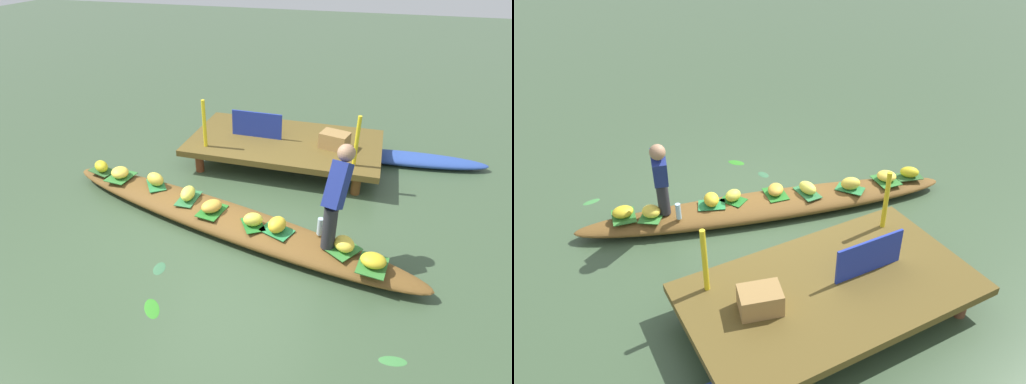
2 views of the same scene
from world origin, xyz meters
TOP-DOWN VIEW (x-y plane):
  - canal_water at (0.00, 0.00)m, footprint 40.00×40.00m
  - dock_platform at (0.36, 2.09)m, footprint 3.20×1.80m
  - vendor_boat at (0.00, 0.00)m, footprint 5.44×1.98m
  - moored_boat at (2.36, 2.63)m, footprint 2.76×0.66m
  - leaf_mat_0 at (-1.17, 0.36)m, footprint 0.43×0.47m
  - banana_bunch_0 at (-1.17, 0.36)m, footprint 0.34×0.28m
  - leaf_mat_1 at (-0.13, -0.05)m, footprint 0.35×0.45m
  - banana_bunch_1 at (-0.13, -0.05)m, footprint 0.35×0.37m
  - leaf_mat_2 at (1.63, -0.35)m, footprint 0.44×0.46m
  - banana_bunch_2 at (1.63, -0.35)m, footprint 0.33×0.34m
  - leaf_mat_3 at (0.48, -0.19)m, footprint 0.39×0.42m
  - banana_bunch_3 at (0.48, -0.19)m, footprint 0.29×0.26m
  - leaf_mat_4 at (-0.56, 0.15)m, footprint 0.25×0.44m
  - banana_bunch_4 at (-0.56, 0.15)m, footprint 0.23×0.34m
  - leaf_mat_5 at (-1.80, 0.42)m, footprint 0.37×0.44m
  - banana_bunch_5 at (-1.80, 0.42)m, footprint 0.38×0.39m
  - leaf_mat_6 at (0.80, -0.22)m, footprint 0.45×0.39m
  - banana_bunch_6 at (0.80, -0.22)m, footprint 0.27×0.31m
  - leaf_mat_7 at (1.96, -0.54)m, footprint 0.36×0.44m
  - banana_bunch_7 at (1.96, -0.54)m, footprint 0.29×0.25m
  - leaf_mat_8 at (-2.18, 0.50)m, footprint 0.45×0.34m
  - banana_bunch_8 at (-2.18, 0.50)m, footprint 0.34×0.32m
  - vendor_person at (1.47, -0.24)m, footprint 0.29×0.53m
  - water_bottle at (1.31, -0.14)m, footprint 0.07×0.07m
  - market_banner at (-0.14, 2.09)m, footprint 0.87×0.04m
  - railing_post_west at (-0.84, 1.49)m, footprint 0.06×0.06m
  - railing_post_east at (1.56, 1.49)m, footprint 0.06×0.06m
  - produce_crate at (1.20, 2.03)m, footprint 0.51×0.42m
  - drifting_plant_0 at (-0.22, -1.59)m, footprint 0.30×0.32m
  - drifting_plant_1 at (-0.43, -1.01)m, footprint 0.18×0.25m
  - drifting_plant_2 at (2.23, -1.53)m, footprint 0.28×0.16m

SIDE VIEW (x-z plane):
  - canal_water at x=0.00m, z-range 0.00..0.00m
  - drifting_plant_0 at x=-0.22m, z-range 0.00..0.01m
  - drifting_plant_1 at x=-0.43m, z-range 0.00..0.01m
  - drifting_plant_2 at x=2.23m, z-range 0.00..0.01m
  - moored_boat at x=2.36m, z-range 0.00..0.17m
  - vendor_boat at x=0.00m, z-range 0.00..0.25m
  - leaf_mat_0 at x=-1.17m, z-range 0.25..0.26m
  - leaf_mat_1 at x=-0.13m, z-range 0.25..0.26m
  - leaf_mat_2 at x=1.63m, z-range 0.25..0.26m
  - leaf_mat_3 at x=0.48m, z-range 0.25..0.26m
  - leaf_mat_4 at x=-0.56m, z-range 0.25..0.26m
  - leaf_mat_5 at x=-1.80m, z-range 0.25..0.26m
  - leaf_mat_6 at x=0.80m, z-range 0.25..0.26m
  - leaf_mat_7 at x=1.96m, z-range 0.25..0.26m
  - leaf_mat_8 at x=-2.18m, z-range 0.25..0.26m
  - banana_bunch_7 at x=1.96m, z-range 0.26..0.40m
  - banana_bunch_5 at x=-1.80m, z-range 0.26..0.41m
  - banana_bunch_1 at x=-0.13m, z-range 0.26..0.41m
  - banana_bunch_8 at x=-2.18m, z-range 0.26..0.42m
  - banana_bunch_3 at x=0.48m, z-range 0.26..0.42m
  - banana_bunch_2 at x=1.63m, z-range 0.26..0.42m
  - banana_bunch_4 at x=-0.56m, z-range 0.26..0.42m
  - banana_bunch_6 at x=0.80m, z-range 0.26..0.44m
  - banana_bunch_0 at x=-1.17m, z-range 0.26..0.44m
  - dock_platform at x=0.36m, z-range 0.15..0.56m
  - water_bottle at x=1.31m, z-range 0.25..0.48m
  - produce_crate at x=1.20m, z-range 0.41..0.67m
  - market_banner at x=-0.14m, z-range 0.41..0.86m
  - railing_post_west at x=-0.84m, z-range 0.41..1.20m
  - railing_post_east at x=1.56m, z-range 0.41..1.20m
  - vendor_person at x=1.47m, z-range 0.34..1.53m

